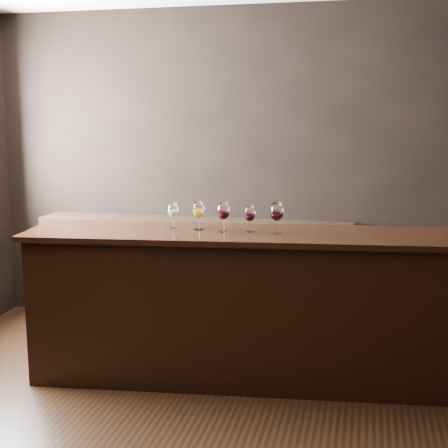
% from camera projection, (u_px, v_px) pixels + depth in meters
% --- Properties ---
extents(room_shell, '(5.02, 4.52, 2.81)m').
position_uv_depth(room_shell, '(161.00, 129.00, 3.35)').
color(room_shell, black).
rests_on(room_shell, ground).
extents(bar_counter, '(3.02, 0.98, 1.04)m').
position_uv_depth(bar_counter, '(243.00, 309.00, 4.45)').
color(bar_counter, black).
rests_on(bar_counter, ground).
extents(bar_top, '(3.13, 1.06, 0.04)m').
position_uv_depth(bar_top, '(244.00, 235.00, 4.36)').
color(bar_top, black).
rests_on(bar_top, bar_counter).
extents(back_bar_shelf, '(2.74, 0.40, 0.98)m').
position_uv_depth(back_bar_shelf, '(193.00, 275.00, 5.50)').
color(back_bar_shelf, black).
rests_on(back_bar_shelf, ground).
extents(glass_white, '(0.08, 0.08, 0.19)m').
position_uv_depth(glass_white, '(173.00, 211.00, 4.48)').
color(glass_white, white).
rests_on(glass_white, bar_top).
extents(glass_amber, '(0.09, 0.09, 0.20)m').
position_uv_depth(glass_amber, '(198.00, 210.00, 4.42)').
color(glass_amber, white).
rests_on(glass_amber, bar_top).
extents(glass_red_a, '(0.09, 0.09, 0.21)m').
position_uv_depth(glass_red_a, '(223.00, 212.00, 4.35)').
color(glass_red_a, white).
rests_on(glass_red_a, bar_top).
extents(glass_red_b, '(0.08, 0.08, 0.18)m').
position_uv_depth(glass_red_b, '(250.00, 214.00, 4.34)').
color(glass_red_b, white).
rests_on(glass_red_b, bar_top).
extents(glass_red_c, '(0.09, 0.09, 0.22)m').
position_uv_depth(glass_red_c, '(277.00, 212.00, 4.28)').
color(glass_red_c, white).
rests_on(glass_red_c, bar_top).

